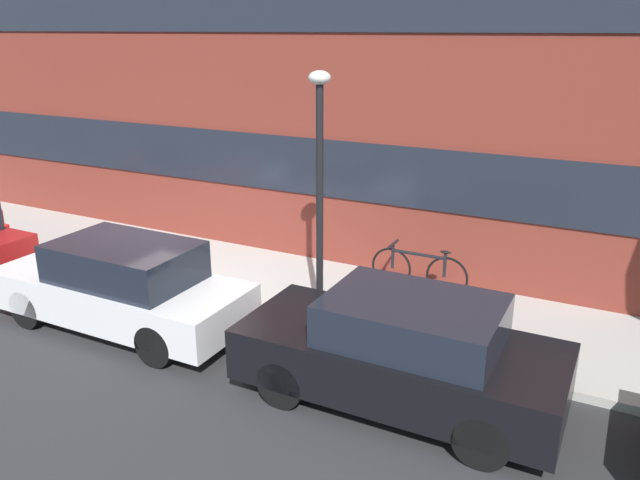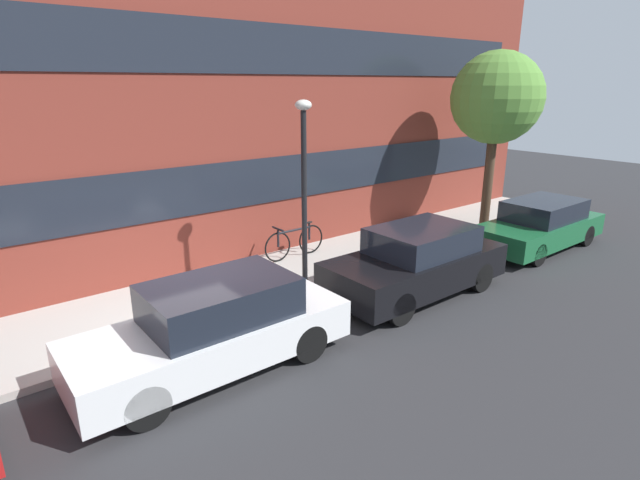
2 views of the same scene
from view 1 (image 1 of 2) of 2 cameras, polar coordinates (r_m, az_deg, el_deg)
name	(u,v)px [view 1 (image 1 of 2)]	position (r m, az deg, el deg)	size (l,w,h in m)	color
ground_plane	(170,302)	(11.23, -13.53, -5.57)	(56.00, 56.00, 0.00)	#2B2B2D
sidewalk_strip	(218,272)	(12.20, -9.32, -2.95)	(28.00, 2.80, 0.13)	#B2AFA8
rowhouse_facade	(262,26)	(12.87, -5.31, 18.88)	(28.00, 1.02, 9.12)	maroon
parked_car_white	(122,286)	(10.27, -17.67, -4.03)	(4.23, 1.60, 1.43)	silver
parked_car_black	(402,352)	(7.93, 7.47, -10.11)	(4.04, 1.71, 1.45)	black
bicycle	(418,270)	(10.99, 8.98, -2.71)	(1.75, 0.44, 0.84)	black
lamp_post	(320,170)	(9.20, -0.03, 6.44)	(0.32, 0.32, 3.85)	black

